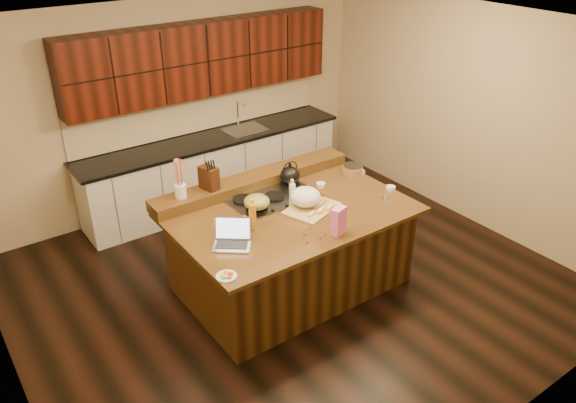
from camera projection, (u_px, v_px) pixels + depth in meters
room at (291, 172)px, 5.50m from camera, size 5.52×5.02×2.72m
island at (291, 248)px, 5.92m from camera, size 2.40×1.60×0.92m
back_ledge at (254, 180)px, 6.18m from camera, size 2.40×0.30×0.12m
cooktop at (274, 198)px, 5.91m from camera, size 0.92×0.52×0.05m
back_counter at (211, 133)px, 7.42m from camera, size 3.70×0.66×2.40m
kettle at (290, 175)px, 6.10m from camera, size 0.25×0.25×0.20m
green_bowl at (257, 202)px, 5.62m from camera, size 0.33×0.33×0.14m
laptop at (232, 238)px, 5.13m from camera, size 0.43×0.42×0.24m
oil_bottle at (253, 217)px, 5.32m from camera, size 0.09×0.09×0.27m
vinegar_bottle at (292, 195)px, 5.73m from camera, size 0.07×0.07×0.25m
wooden_tray at (307, 199)px, 5.71m from camera, size 0.64×0.55×0.22m
ramekin_a at (391, 188)px, 6.10m from camera, size 0.13×0.13×0.04m
ramekin_b at (361, 173)px, 6.44m from camera, size 0.13×0.13×0.04m
ramekin_c at (321, 185)px, 6.17m from camera, size 0.10×0.10×0.04m
strainer_bowl at (353, 170)px, 6.44m from camera, size 0.26×0.26×0.09m
kitchen_timer at (385, 196)px, 5.91m from camera, size 0.10×0.10×0.07m
pink_bag at (339, 221)px, 5.24m from camera, size 0.17×0.12×0.28m
candy_plate at (226, 276)px, 4.70m from camera, size 0.23×0.23×0.01m
package_box at (243, 226)px, 5.29m from camera, size 0.12×0.10×0.15m
utensil_crock at (181, 191)px, 5.67m from camera, size 0.16×0.16×0.14m
knife_block at (209, 178)px, 5.81m from camera, size 0.17×0.23×0.25m
gumdrop_0 at (331, 229)px, 5.36m from camera, size 0.02×0.02×0.02m
gumdrop_1 at (341, 226)px, 5.42m from camera, size 0.02×0.02×0.02m
gumdrop_2 at (307, 243)px, 5.15m from camera, size 0.02×0.02×0.02m
gumdrop_3 at (320, 224)px, 5.45m from camera, size 0.02×0.02×0.02m
gumdrop_4 at (304, 234)px, 5.28m from camera, size 0.02×0.02×0.02m
gumdrop_5 at (325, 235)px, 5.26m from camera, size 0.02×0.02×0.02m
gumdrop_6 at (326, 233)px, 5.30m from camera, size 0.02×0.02×0.02m
gumdrop_7 at (309, 227)px, 5.39m from camera, size 0.02×0.02×0.02m
gumdrop_8 at (321, 238)px, 5.22m from camera, size 0.02×0.02×0.02m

